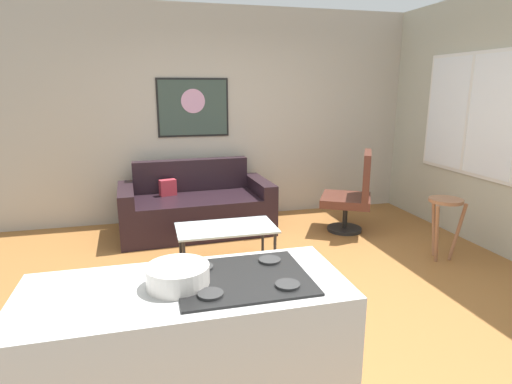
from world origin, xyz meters
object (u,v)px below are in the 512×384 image
at_px(coffee_table, 226,230).
at_px(wall_painting, 193,107).
at_px(mixing_bowl, 178,276).
at_px(armchair, 353,194).
at_px(bar_stool, 445,212).
at_px(couch, 196,209).

height_order(coffee_table, wall_painting, wall_painting).
bearing_deg(coffee_table, mixing_bowl, -105.69).
xyz_separation_m(coffee_table, mixing_bowl, (-0.61, -2.18, 0.57)).
height_order(armchair, wall_painting, wall_painting).
relative_size(armchair, wall_painting, 1.09).
bearing_deg(mixing_bowl, bar_stool, 32.27).
bearing_deg(mixing_bowl, armchair, 50.51).
xyz_separation_m(armchair, mixing_bowl, (-2.34, -2.84, 0.47)).
height_order(bar_stool, mixing_bowl, mixing_bowl).
distance_m(armchair, mixing_bowl, 3.71).
bearing_deg(bar_stool, armchair, 115.05).
bearing_deg(mixing_bowl, coffee_table, 74.31).
xyz_separation_m(couch, armchair, (1.90, -0.50, 0.19)).
xyz_separation_m(couch, mixing_bowl, (-0.44, -3.34, 0.66)).
height_order(coffee_table, mixing_bowl, mixing_bowl).
relative_size(coffee_table, wall_painting, 1.05).
relative_size(couch, bar_stool, 2.84).
xyz_separation_m(bar_stool, wall_painting, (-2.32, 2.10, 0.99)).
distance_m(armchair, bar_stool, 1.16).
distance_m(couch, wall_painting, 1.34).
bearing_deg(bar_stool, couch, 146.97).
height_order(couch, armchair, armchair).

